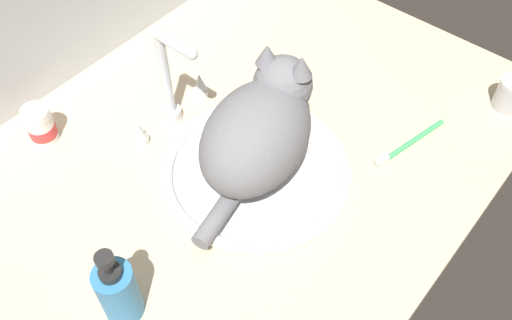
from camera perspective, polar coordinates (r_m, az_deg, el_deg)
countertop at (r=111.27cm, az=-0.19°, el=1.29°), size 107.95×82.68×3.00cm
sink_basin at (r=104.59cm, az=-0.00°, el=-1.03°), size 35.25×35.25×2.24cm
faucet at (r=109.07cm, az=-8.63°, el=7.07°), size 20.06×11.12×22.28cm
cat at (r=98.10cm, az=0.54°, el=3.29°), size 35.04×22.04×19.64cm
pill_bottle at (r=115.49cm, az=-20.77°, el=3.22°), size 5.32×5.32×7.90cm
metal_jar at (r=125.30cm, az=24.19°, el=6.06°), size 6.01×6.01×6.56cm
soap_pump_bottle at (r=88.47cm, az=-13.65°, el=-12.68°), size 6.02×6.02×16.64cm
toothbrush at (r=113.00cm, az=15.07°, el=1.61°), size 17.91×5.07×1.70cm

